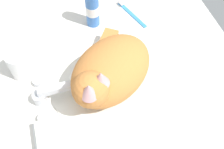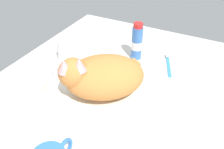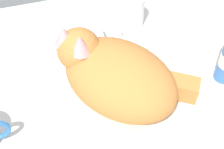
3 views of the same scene
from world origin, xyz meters
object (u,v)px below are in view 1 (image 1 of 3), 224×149
Objects in this scene: soap_bar at (46,135)px; toothpaste_bottle at (92,7)px; rinse_cup at (20,64)px; faucet at (45,96)px; toothbrush at (130,12)px; cat at (108,72)px.

soap_bar is 42.27cm from toothpaste_bottle.
rinse_cup is at bearing 119.94° from toothpaste_bottle.
soap_bar is at bearing 174.03° from faucet.
toothbrush is at bearing -85.38° from toothpaste_bottle.
cat is 25.62cm from rinse_cup.
toothbrush is (15.23, -38.03, -3.81)cm from rinse_cup.
soap_bar is at bearing 119.87° from cat.
faucet is 18.40cm from cat.
toothpaste_bottle is at bearing 94.62° from toothbrush.
faucet reaches higher than toothbrush.
faucet is 0.95× the size of toothpaste_bottle.
toothpaste_bottle is at bearing -60.06° from rinse_cup.
toothbrush is at bearing -68.18° from rinse_cup.
rinse_cup reaches higher than faucet.
soap_bar is at bearing 137.69° from toothbrush.
rinse_cup is 41.14cm from toothbrush.
rinse_cup reaches higher than toothbrush.
cat is 25.78cm from toothpaste_bottle.
toothbrush is (26.80, -15.41, -7.08)cm from cat.
toothpaste_bottle reaches higher than rinse_cup.
toothpaste_bottle reaches higher than soap_bar.
cat is at bearing 175.71° from toothpaste_bottle.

